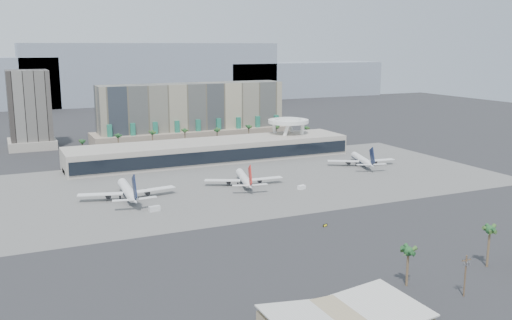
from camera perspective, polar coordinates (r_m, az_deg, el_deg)
name	(u,v)px	position (r m, az deg, el deg)	size (l,w,h in m)	color
ground	(301,207)	(245.61, 4.52, -4.73)	(900.00, 900.00, 0.00)	#232326
apron_pad	(249,180)	(293.19, -0.72, -2.01)	(260.00, 130.00, 0.06)	#5B5B59
mountain_ridge	(127,78)	(691.74, -12.79, 8.01)	(680.00, 60.00, 70.00)	gray
hotel	(193,119)	(403.55, -6.34, 4.06)	(140.00, 30.00, 42.00)	tan
office_tower	(30,114)	(408.65, -21.68, 4.28)	(30.00, 30.00, 52.00)	black
terminal	(212,150)	(341.62, -4.46, 1.00)	(170.00, 32.50, 14.50)	#B8B0A1
saucer_structure	(288,124)	(367.48, 3.26, 3.65)	(26.00, 26.00, 21.89)	white
palm_row	(203,134)	(375.92, -5.33, 2.57)	(157.80, 2.80, 13.10)	brown
utility_pole	(466,272)	(169.31, 20.23, -10.48)	(3.20, 0.85, 12.00)	#4C3826
airliner_left	(128,191)	(262.63, -12.69, -3.02)	(43.94, 45.31, 15.63)	white
airliner_centre	(244,179)	(281.17, -1.18, -1.86)	(38.39, 39.85, 14.01)	white
airliner_right	(362,160)	(332.12, 10.56, 0.02)	(38.35, 39.71, 14.13)	white
service_vehicle_a	(154,209)	(242.56, -10.12, -4.81)	(4.59, 2.24, 2.24)	silver
service_vehicle_b	(302,187)	(275.38, 4.58, -2.74)	(3.74, 2.13, 1.92)	white
taxiway_sign	(325,225)	(221.01, 6.93, -6.50)	(2.25, 0.97, 1.03)	black
near_palm_a	(408,256)	(170.79, 14.97, -9.25)	(6.00, 6.00, 11.92)	brown
near_palm_b	(490,234)	(192.38, 22.32, -6.89)	(6.00, 6.00, 13.51)	brown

